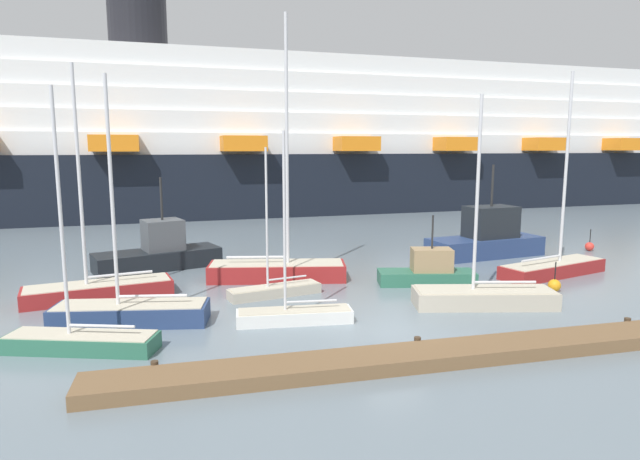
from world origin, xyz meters
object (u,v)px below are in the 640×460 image
sailboat_2 (294,313)px  channel_buoy_1 (148,255)px  fishing_boat_1 (428,271)px  sailboat_1 (553,266)px  sailboat_0 (277,268)px  sailboat_4 (484,296)px  channel_buoy_0 (589,246)px  cruise_ship (329,145)px  sailboat_6 (99,288)px  sailboat_7 (131,311)px  sailboat_3 (81,339)px  fishing_boat_2 (159,253)px  fishing_boat_0 (487,238)px  channel_buoy_2 (554,285)px  sailboat_5 (275,289)px

sailboat_2 → channel_buoy_1: sailboat_2 is taller
fishing_boat_1 → sailboat_1: bearing=13.9°
sailboat_0 → fishing_boat_1: sailboat_0 is taller
sailboat_0 → sailboat_4: sailboat_0 is taller
channel_buoy_0 → cruise_ship: size_ratio=0.01×
sailboat_6 → channel_buoy_0: 31.97m
sailboat_7 → sailboat_1: bearing=-161.9°
sailboat_3 → sailboat_2: bearing=-153.1°
sailboat_4 → cruise_ship: bearing=-82.0°
fishing_boat_2 → channel_buoy_0: (29.11, -1.56, -0.65)m
fishing_boat_0 → cruise_ship: (-2.64, 31.22, 6.23)m
sailboat_3 → sailboat_4: bearing=-157.1°
fishing_boat_1 → fishing_boat_0: bearing=53.4°
sailboat_1 → sailboat_6: 24.36m
sailboat_0 → channel_buoy_0: size_ratio=9.12×
channel_buoy_0 → channel_buoy_1: 30.21m
fishing_boat_1 → channel_buoy_1: (-14.88, 9.85, -0.31)m
fishing_boat_0 → sailboat_3: bearing=-161.8°
sailboat_0 → sailboat_3: sailboat_0 is taller
sailboat_3 → cruise_ship: size_ratio=0.08×
sailboat_4 → cruise_ship: size_ratio=0.08×
sailboat_0 → fishing_boat_1: size_ratio=2.64×
fishing_boat_2 → sailboat_0: bearing=-53.3°
fishing_boat_2 → channel_buoy_2: (19.59, -10.29, -0.64)m
channel_buoy_0 → cruise_ship: 33.90m
sailboat_5 → fishing_boat_2: (-5.75, 7.71, 0.59)m
sailboat_7 → fishing_boat_2: sailboat_7 is taller
sailboat_6 → fishing_boat_1: (16.59, -1.27, 0.16)m
sailboat_6 → sailboat_2: bearing=133.9°
sailboat_2 → channel_buoy_1: 15.89m
channel_buoy_1 → fishing_boat_1: bearing=-33.5°
sailboat_4 → channel_buoy_2: size_ratio=6.23×
fishing_boat_1 → channel_buoy_1: fishing_boat_1 is taller
channel_buoy_0 → channel_buoy_1: (-29.94, 4.06, 0.07)m
sailboat_0 → sailboat_7: sailboat_0 is taller
fishing_boat_2 → sailboat_2: bearing=-82.0°
sailboat_4 → sailboat_6: size_ratio=0.86×
fishing_boat_1 → sailboat_7: bearing=-155.2°
sailboat_7 → cruise_ship: cruise_ship is taller
fishing_boat_1 → cruise_ship: (4.40, 37.18, 6.75)m
fishing_boat_0 → cruise_ship: size_ratio=0.07×
sailboat_4 → sailboat_7: (-15.43, 1.35, 0.02)m
sailboat_2 → sailboat_3: (-8.00, -1.23, 0.05)m
sailboat_3 → channel_buoy_2: sailboat_3 is taller
sailboat_4 → sailboat_7: 15.49m
sailboat_3 → fishing_boat_0: bearing=-135.0°
sailboat_3 → fishing_boat_1: size_ratio=1.74×
fishing_boat_0 → channel_buoy_2: 9.06m
sailboat_3 → sailboat_7: (1.43, 2.76, 0.07)m
sailboat_1 → sailboat_6: size_ratio=1.03×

